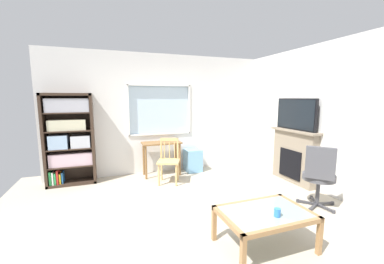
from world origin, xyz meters
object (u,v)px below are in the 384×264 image
at_px(fireplace, 294,156).
at_px(coffee_table, 265,216).
at_px(tv, 296,114).
at_px(sippy_cup, 277,212).
at_px(office_chair, 319,174).
at_px(bookshelf, 69,137).
at_px(wooden_chair, 169,160).
at_px(plastic_drawer_unit, 193,160).
at_px(desk_under_window, 161,149).

distance_m(fireplace, coffee_table, 2.50).
height_order(fireplace, tv, tv).
distance_m(fireplace, sippy_cup, 2.55).
bearing_deg(office_chair, bookshelf, 145.95).
distance_m(wooden_chair, plastic_drawer_unit, 0.94).
distance_m(bookshelf, wooden_chair, 2.01).
distance_m(bookshelf, tv, 4.49).
height_order(bookshelf, plastic_drawer_unit, bookshelf).
bearing_deg(coffee_table, office_chair, 20.89).
bearing_deg(office_chair, coffee_table, -159.11).
relative_size(bookshelf, desk_under_window, 2.13).
bearing_deg(tv, plastic_drawer_unit, 140.07).
xyz_separation_m(plastic_drawer_unit, tv, (1.66, -1.39, 1.13)).
bearing_deg(office_chair, plastic_drawer_unit, 115.22).
bearing_deg(wooden_chair, office_chair, -45.17).
distance_m(tv, office_chair, 1.45).
relative_size(wooden_chair, office_chair, 0.90).
relative_size(fireplace, sippy_cup, 12.62).
relative_size(wooden_chair, sippy_cup, 10.00).
xyz_separation_m(desk_under_window, wooden_chair, (0.03, -0.52, -0.14)).
bearing_deg(sippy_cup, tv, 43.50).
xyz_separation_m(tv, coffee_table, (-1.89, -1.61, -1.01)).
relative_size(bookshelf, sippy_cup, 20.00).
bearing_deg(plastic_drawer_unit, bookshelf, 178.74).
distance_m(bookshelf, plastic_drawer_unit, 2.66).
distance_m(tv, coffee_table, 2.68).
height_order(fireplace, sippy_cup, fireplace).
distance_m(office_chair, sippy_cup, 1.50).
relative_size(plastic_drawer_unit, coffee_table, 0.51).
height_order(desk_under_window, office_chair, office_chair).
bearing_deg(tv, coffee_table, -139.67).
relative_size(fireplace, office_chair, 1.14).
bearing_deg(fireplace, sippy_cup, -136.78).
height_order(plastic_drawer_unit, tv, tv).
height_order(plastic_drawer_unit, sippy_cup, sippy_cup).
bearing_deg(plastic_drawer_unit, tv, -39.93).
xyz_separation_m(fireplace, sippy_cup, (-1.86, -1.75, -0.06)).
xyz_separation_m(desk_under_window, fireplace, (2.43, -1.34, -0.06)).
bearing_deg(coffee_table, sippy_cup, -69.95).
relative_size(fireplace, coffee_table, 1.12).
xyz_separation_m(plastic_drawer_unit, sippy_cup, (-0.18, -3.14, 0.22)).
height_order(bookshelf, coffee_table, bookshelf).
bearing_deg(wooden_chair, tv, -19.03).
bearing_deg(wooden_chair, bookshelf, 161.33).
distance_m(office_chair, coffee_table, 1.50).
relative_size(desk_under_window, tv, 0.85).
distance_m(plastic_drawer_unit, tv, 2.44).
xyz_separation_m(wooden_chair, plastic_drawer_unit, (0.73, 0.57, -0.20)).
xyz_separation_m(tv, office_chair, (-0.50, -1.07, -0.83)).
bearing_deg(fireplace, plastic_drawer_unit, 140.38).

